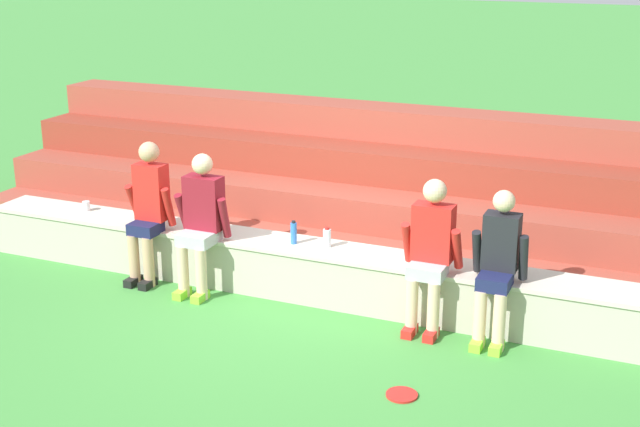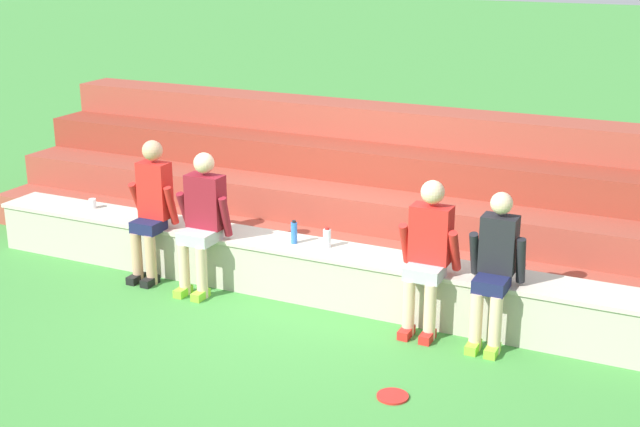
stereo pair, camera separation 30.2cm
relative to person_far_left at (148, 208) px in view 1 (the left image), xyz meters
The scene contains 11 objects.
ground_plane 1.80m from the person_far_left, ahead, with size 80.00×80.00×0.00m, color #428E3D.
stone_seating_wall 1.71m from the person_far_left, ahead, with size 7.38×0.54×0.53m.
brick_bleachers 2.60m from the person_far_left, 51.29° to the left, with size 8.87×2.28×1.49m.
person_far_left is the anchor object (origin of this frame).
person_left_of_center 0.65m from the person_far_left, ahead, with size 0.56×0.53×1.41m.
person_center 2.99m from the person_far_left, ahead, with size 0.54×0.51×1.39m.
person_right_of_center 3.59m from the person_far_left, ahead, with size 0.49×0.55×1.36m.
water_bottle_near_right 1.89m from the person_far_left, ahead, with size 0.08×0.08×0.20m.
water_bottle_center_gap 1.55m from the person_far_left, ahead, with size 0.06×0.06×0.24m.
plastic_cup_left_end 1.09m from the person_far_left, 163.78° to the left, with size 0.08×0.08×0.11m, color white.
frisbee 3.50m from the person_far_left, 22.13° to the right, with size 0.25×0.25×0.02m, color red.
Camera 1 is at (3.37, -7.12, 3.46)m, focal length 49.18 mm.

